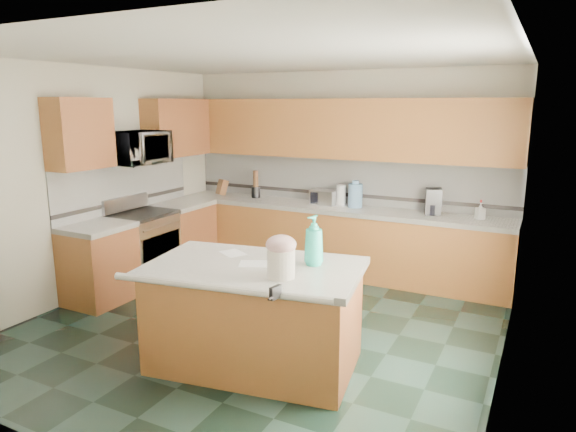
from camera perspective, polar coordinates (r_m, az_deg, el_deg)
The scene contains 52 objects.
floor at distance 5.46m, azimuth -3.14°, elevation -12.11°, with size 4.60×4.60×0.00m, color black.
ceiling at distance 4.99m, azimuth -3.52°, elevation 17.38°, with size 4.60×4.60×0.00m, color white.
wall_back at distance 7.13m, azimuth 6.16°, elevation 4.93°, with size 4.60×0.04×2.70m, color beige.
wall_front at distance 3.32m, azimuth -24.01°, elevation -4.62°, with size 4.60×0.04×2.70m, color beige.
wall_left at distance 6.53m, azimuth -21.22°, elevation 3.49°, with size 0.04×4.60×2.70m, color beige.
wall_right at distance 4.39m, azimuth 23.84°, elevation -0.68°, with size 0.04×4.60×2.70m, color beige.
back_base_cab at distance 7.02m, azimuth 5.05°, elevation -2.83°, with size 4.60×0.60×0.86m, color #532917.
back_countertop at distance 6.91m, azimuth 5.12°, elevation 0.85°, with size 4.60×0.64×0.06m, color white.
back_upper_cab at distance 6.91m, azimuth 5.72°, elevation 9.62°, with size 4.60×0.33×0.78m, color #532917.
back_backsplash at distance 7.12m, azimuth 6.05°, elevation 3.99°, with size 4.60×0.02×0.63m, color silver.
back_accent_band at distance 7.14m, azimuth 5.99°, elevation 2.43°, with size 4.60×0.01×0.05m, color black.
left_base_cab_rear at distance 7.41m, azimuth -11.59°, elevation -2.22°, with size 0.60×0.82×0.86m, color #532917.
left_counter_rear at distance 7.31m, azimuth -11.74°, elevation 1.27°, with size 0.64×0.82×0.06m, color white.
left_base_cab_front at distance 6.34m, azimuth -20.24°, elevation -5.23°, with size 0.60×0.72×0.86m, color #532917.
left_counter_front at distance 6.22m, azimuth -20.55°, elevation -1.18°, with size 0.64×0.72×0.06m, color white.
left_backsplash at distance 6.90m, azimuth -17.58°, elevation 3.21°, with size 0.02×2.30×0.63m, color silver.
left_accent_band at distance 6.92m, azimuth -17.44°, elevation 1.62°, with size 0.01×2.30×0.05m, color black.
left_upper_cab_rear at distance 7.38m, azimuth -12.27°, elevation 9.57°, with size 0.33×1.09×0.78m, color #532917.
left_upper_cab_front at distance 6.18m, azimuth -22.15°, elevation 8.48°, with size 0.33×0.72×0.78m, color #532917.
range_body at distance 6.83m, azimuth -15.71°, elevation -3.59°, with size 0.60×0.76×0.88m, color #B7B7BC.
range_oven_door at distance 6.65m, azimuth -13.85°, elevation -4.26°, with size 0.02×0.68×0.55m, color black.
range_cooktop at distance 6.72m, azimuth -15.94°, elevation 0.19°, with size 0.62×0.78×0.04m, color black.
range_handle at distance 6.54m, azimuth -13.82°, elevation -1.11°, with size 0.02×0.02×0.66m, color #B7B7BC.
range_backguard at distance 6.88m, azimuth -17.59°, elevation 1.37°, with size 0.06×0.76×0.18m, color #B7B7BC.
microwave at distance 6.61m, azimuth -16.37°, elevation 7.26°, with size 0.73×0.50×0.41m, color #B7B7BC.
island_base at distance 4.57m, azimuth -3.70°, elevation -11.29°, with size 1.71×0.98×0.86m, color #532917.
island_top at distance 4.40m, azimuth -3.78°, elevation -5.80°, with size 1.81×1.08×0.06m, color white.
island_bullnose at distance 3.98m, azimuth -7.79°, elevation -7.91°, with size 0.06×0.06×1.81m, color white.
treat_jar at distance 4.04m, azimuth -0.77°, elevation -5.27°, with size 0.22×0.22×0.23m, color silver.
treat_jar_lid at distance 4.00m, azimuth -0.78°, elevation -3.19°, with size 0.24×0.24×0.15m, color #C79697.
treat_jar_knob at distance 3.98m, azimuth -0.78°, elevation -2.49°, with size 0.03×0.03×0.08m, color tan.
treat_jar_knob_end_l at distance 4.00m, azimuth -1.28°, elevation -2.42°, with size 0.04×0.04×0.04m, color tan.
treat_jar_knob_end_r at distance 3.97m, azimuth -0.27°, elevation -2.56°, with size 0.04×0.04×0.04m, color tan.
soap_bottle_island at distance 4.33m, azimuth 2.89°, elevation -2.72°, with size 0.16×0.17×0.43m, color #22B69D.
paper_sheet_a at distance 4.42m, azimuth -3.70°, elevation -5.30°, with size 0.26×0.20×0.00m, color white.
paper_sheet_b at distance 4.74m, azimuth -6.14°, elevation -4.12°, with size 0.24×0.18×0.00m, color white.
clamp_body at distance 3.74m, azimuth -1.41°, elevation -8.49°, with size 0.03×0.11×0.10m, color black.
clamp_handle at distance 3.69m, azimuth -1.89°, elevation -9.09°, with size 0.02×0.02×0.08m, color black.
knife_block at distance 7.79m, azimuth -7.33°, elevation 3.18°, with size 0.13×0.10×0.23m, color #472814.
utensil_crock at distance 7.51m, azimuth -3.59°, elevation 2.66°, with size 0.13×0.13×0.16m, color black.
utensil_bundle at distance 7.48m, azimuth -3.62°, elevation 4.16°, with size 0.08×0.08×0.24m, color #472814.
toaster_oven at distance 7.00m, azimuth 4.01°, elevation 2.09°, with size 0.34×0.23×0.20m, color #B7B7BC.
toaster_oven_door at distance 6.90m, azimuth 3.66°, elevation 1.95°, with size 0.30×0.01×0.16m, color black.
paper_towel at distance 6.95m, azimuth 5.92°, elevation 2.31°, with size 0.12×0.12×0.28m, color white.
paper_towel_base at distance 6.97m, azimuth 5.90°, elevation 1.25°, with size 0.18×0.18×0.01m, color #B7B7BC.
water_jug at distance 6.84m, azimuth 7.49°, elevation 2.26°, with size 0.19×0.19×0.31m, color #6B9ECF.
water_jug_neck at distance 6.81m, azimuth 7.53°, elevation 3.73°, with size 0.09×0.09×0.04m, color #6B9ECF.
coffee_maker at distance 6.59m, azimuth 15.85°, elevation 1.56°, with size 0.19×0.21×0.32m, color black.
coffee_carafe at distance 6.56m, azimuth 15.72°, elevation 0.68°, with size 0.13×0.13×0.13m, color black.
soap_bottle_back at distance 6.49m, azimuth 20.58°, elevation 0.54°, with size 0.09×0.09×0.20m, color white.
soap_back_cap at distance 6.47m, azimuth 20.66°, elevation 1.55°, with size 0.02×0.02×0.03m, color red.
window_light_proxy at distance 4.16m, azimuth 23.43°, elevation 0.82°, with size 0.02×1.40×1.10m, color white.
Camera 1 is at (2.52, -4.29, 2.26)m, focal length 32.00 mm.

